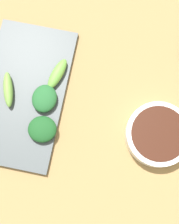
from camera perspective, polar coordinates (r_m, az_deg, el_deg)
tabletop at (r=0.73m, az=-1.72°, el=-0.95°), size 2.10×2.10×0.02m
sauce_bowl at (r=0.71m, az=11.95°, el=-3.88°), size 0.14×0.14×0.04m
serving_plate at (r=0.74m, az=-11.43°, el=3.17°), size 0.18×0.33×0.01m
broccoli_leafy_0 at (r=0.70m, az=-8.31°, el=-3.01°), size 0.07×0.07×0.02m
broccoli_leafy_1 at (r=0.71m, az=-7.93°, el=2.36°), size 0.06×0.06×0.02m
broccoli_stalk_2 at (r=0.73m, az=-5.68°, el=6.68°), size 0.04×0.08×0.02m
broccoli_stalk_3 at (r=0.74m, az=-14.10°, el=3.85°), size 0.04×0.08×0.02m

